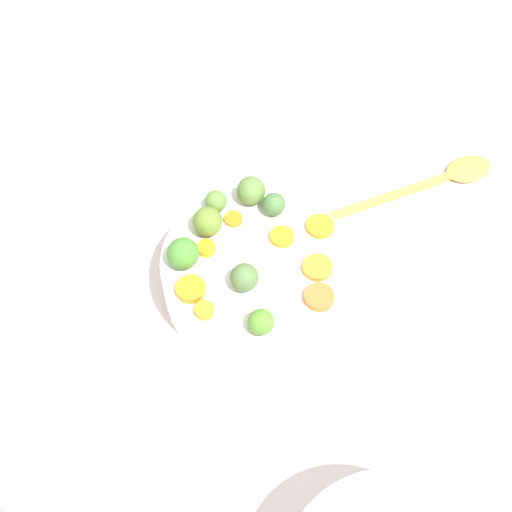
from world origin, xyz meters
name	(u,v)px	position (x,y,z in m)	size (l,w,h in m)	color
tabletop	(253,267)	(0.00, 0.00, 0.01)	(2.40, 2.40, 0.02)	silver
serving_bowl_carrots	(256,275)	(0.03, -0.03, 0.06)	(0.25, 0.25, 0.07)	white
carrot_slice_0	(232,220)	(-0.04, 0.00, 0.09)	(0.03, 0.03, 0.01)	orange
carrot_slice_1	(317,268)	(0.10, 0.01, 0.09)	(0.04, 0.04, 0.01)	orange
carrot_slice_2	(319,297)	(0.13, -0.02, 0.10)	(0.04, 0.04, 0.01)	orange
carrot_slice_3	(205,310)	(0.03, -0.13, 0.10)	(0.03, 0.03, 0.01)	orange
carrot_slice_4	(320,226)	(0.06, 0.07, 0.09)	(0.04, 0.04, 0.01)	orange
carrot_slice_5	(191,289)	(0.00, -0.12, 0.10)	(0.04, 0.04, 0.01)	orange
carrot_slice_6	(282,237)	(0.03, 0.02, 0.09)	(0.03, 0.03, 0.01)	orange
carrot_slice_7	(206,248)	(-0.03, -0.06, 0.10)	(0.02, 0.02, 0.01)	orange
brussels_sprout_0	(261,322)	(0.10, -0.10, 0.11)	(0.03, 0.03, 0.03)	#52892D
brussels_sprout_1	(244,277)	(0.04, -0.07, 0.11)	(0.04, 0.04, 0.04)	#4E6F3B
brussels_sprout_2	(208,221)	(-0.05, -0.03, 0.11)	(0.04, 0.04, 0.04)	olive
brussels_sprout_3	(183,253)	(-0.04, -0.09, 0.11)	(0.04, 0.04, 0.04)	#43832E
brussels_sprout_4	(251,190)	(-0.04, 0.04, 0.11)	(0.04, 0.04, 0.04)	#567B38
brussels_sprout_5	(215,202)	(-0.07, 0.00, 0.11)	(0.03, 0.03, 0.03)	#598338
brussels_sprout_6	(274,204)	(-0.01, 0.05, 0.11)	(0.03, 0.03, 0.03)	#456E3B
wooden_spoon	(443,178)	(0.11, 0.31, 0.03)	(0.15, 0.27, 0.01)	#B38F40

